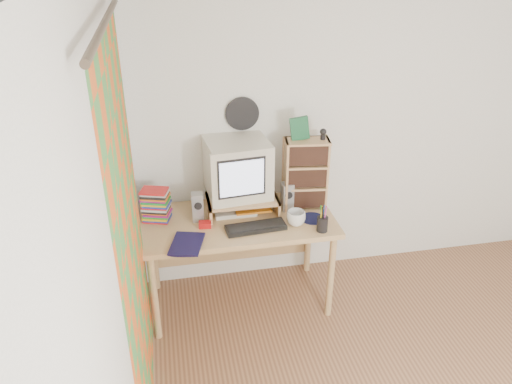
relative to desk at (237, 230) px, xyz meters
name	(u,v)px	position (x,y,z in m)	size (l,w,h in m)	color
back_wall	(359,128)	(1.03, 0.31, 0.63)	(3.50, 3.50, 0.00)	white
left_wall	(118,298)	(-0.72, -1.44, 0.63)	(3.50, 3.50, 0.00)	white
curtain	(134,253)	(-0.68, -0.96, 0.53)	(2.20, 2.20, 0.00)	#D6571E
wall_disc	(242,114)	(0.10, 0.29, 0.81)	(0.25, 0.25, 0.02)	black
desk	(237,230)	(0.00, 0.00, 0.00)	(1.40, 0.70, 0.75)	tan
monitor_riser	(242,201)	(0.05, 0.04, 0.23)	(0.52, 0.30, 0.12)	tan
crt_monitor	(238,169)	(0.03, 0.09, 0.46)	(0.44, 0.44, 0.42)	beige
speaker_left	(198,207)	(-0.28, -0.02, 0.24)	(0.08, 0.08, 0.22)	#A0A1A5
speaker_right	(287,196)	(0.39, 0.01, 0.24)	(0.08, 0.08, 0.22)	#A0A1A5
keyboard	(256,227)	(0.10, -0.22, 0.15)	(0.42, 0.14, 0.03)	black
dvd_stack	(156,204)	(-0.57, 0.03, 0.26)	(0.18, 0.13, 0.26)	brown
cd_rack	(306,174)	(0.53, 0.04, 0.40)	(0.32, 0.17, 0.54)	tan
mug	(296,218)	(0.39, -0.22, 0.19)	(0.14, 0.14, 0.11)	white
diary	(172,242)	(-0.49, -0.31, 0.16)	(0.25, 0.19, 0.05)	#130F38
mousepad	(313,218)	(0.54, -0.16, 0.14)	(0.18, 0.18, 0.00)	black
pen_cup	(323,221)	(0.55, -0.33, 0.21)	(0.08, 0.08, 0.15)	black
papers	(241,208)	(0.04, 0.06, 0.15)	(0.31, 0.22, 0.04)	silver
red_box	(205,225)	(-0.25, -0.13, 0.16)	(0.09, 0.05, 0.04)	red
game_box	(300,129)	(0.47, 0.06, 0.76)	(0.13, 0.03, 0.17)	#195935
webcam	(323,134)	(0.64, 0.03, 0.71)	(0.05, 0.05, 0.08)	black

